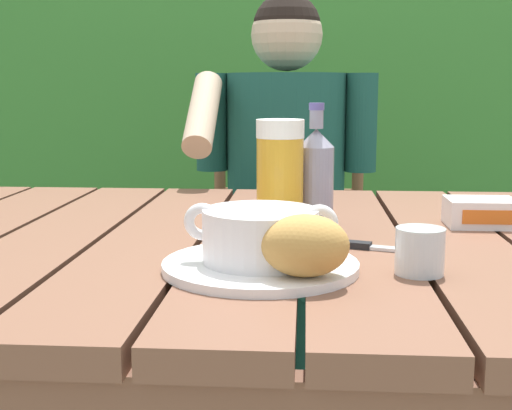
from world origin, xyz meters
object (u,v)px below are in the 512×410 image
Objects in this scene: chair_near_diner at (287,250)px; bread_roll at (305,246)px; soup_bowl at (260,234)px; water_glass_small at (420,251)px; beer_bottle at (316,177)px; person_eating at (284,181)px; serving_plate at (260,266)px; table_knife at (369,247)px; butter_tub at (481,212)px; beer_glass at (280,177)px.

chair_near_diner is 1.26m from bread_roll.
chair_near_diner is 4.69× the size of soup_bowl.
beer_bottle is at bearing 115.83° from water_glass_small.
person_eating reaches higher than serving_plate.
butter_tub is at bearing 42.14° from table_knife.
water_glass_small is at bearing -80.08° from chair_near_diner.
bread_roll is at bearing -92.78° from beer_bottle.
person_eating is 4.62× the size of serving_plate.
water_glass_small is at bearing 23.51° from bread_roll.
person_eating is 0.96m from soup_bowl.
bread_roll is (0.06, -1.02, 0.06)m from person_eating.
serving_plate reaches higher than table_knife.
chair_near_diner reaches higher than butter_tub.
table_knife is (0.10, 0.20, -0.05)m from bread_roll.
bread_roll is at bearing -115.65° from table_knife.
butter_tub is at bearing -66.77° from chair_near_diner.
bread_roll reaches higher than serving_plate.
beer_bottle is at bearing 74.31° from serving_plate.
beer_glass is at bearing -89.23° from chair_near_diner.
butter_tub is at bearing 41.30° from serving_plate.
soup_bowl is 1.08× the size of beer_glass.
chair_near_diner is at bearing 92.56° from bread_roll.
bread_roll is 0.52× the size of beer_bottle.
chair_near_diner is at bearing 90.77° from beer_glass.
butter_tub is (0.36, 0.32, 0.02)m from serving_plate.
beer_bottle is at bearing 87.22° from bread_roll.
chair_near_diner is 0.99m from beer_glass.
butter_tub is 0.28m from table_knife.
table_knife is (-0.05, 0.13, -0.03)m from water_glass_small.
chair_near_diner is at bearing 89.15° from person_eating.
water_glass_small is at bearing -68.55° from table_knife.
butter_tub is (0.35, 0.09, -0.07)m from beer_glass.
person_eating is at bearing 89.92° from soup_bowl.
water_glass_small reaches higher than butter_tub.
beer_glass is 1.60× the size of butter_tub.
serving_plate is 1.65× the size of table_knife.
bread_roll is at bearing -81.92° from beer_glass.
person_eating is at bearing 89.92° from serving_plate.
butter_tub is (0.36, 0.32, -0.02)m from soup_bowl.
butter_tub is at bearing 51.87° from bread_roll.
water_glass_small is at bearing -1.18° from serving_plate.
beer_bottle reaches higher than table_knife.
chair_near_diner is at bearing 99.92° from water_glass_small.
serving_plate is 1.39× the size of beer_glass.
chair_near_diner is 0.79× the size of person_eating.
beer_glass is at bearing 85.82° from serving_plate.
beer_bottle is at bearing 74.31° from soup_bowl.
serving_plate is at bearing -138.70° from butter_tub.
soup_bowl is at bearing -139.89° from table_knife.
person_eating is at bearing 102.07° from water_glass_small.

